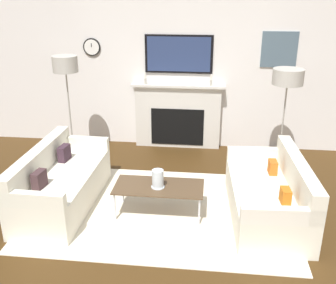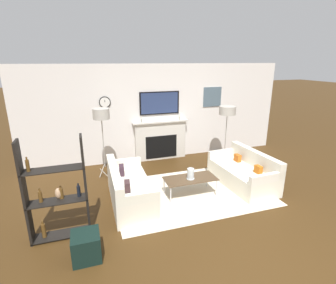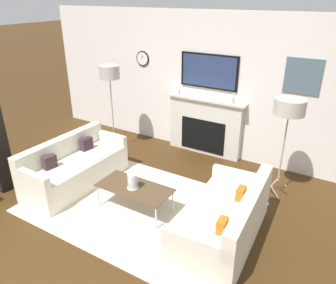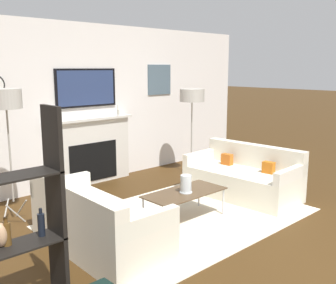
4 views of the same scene
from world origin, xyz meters
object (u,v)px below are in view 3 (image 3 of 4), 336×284
coffee_table (135,189)px  couch_right (225,222)px  floor_lamp_left (109,74)px  floor_lamp_right (290,108)px  couch_left (74,168)px  hurricane_candle (133,182)px

coffee_table → couch_right: bearing=3.3°
floor_lamp_left → couch_right: bearing=-25.3°
coffee_table → floor_lamp_right: (1.70, 1.51, 1.09)m
couch_left → floor_lamp_right: size_ratio=1.13×
hurricane_candle → couch_left: bearing=175.4°
hurricane_candle → floor_lamp_left: floor_lamp_left is taller
couch_right → floor_lamp_right: floor_lamp_right is taller
couch_right → hurricane_candle: 1.40m
couch_left → floor_lamp_right: (3.01, 1.43, 1.17)m
couch_right → floor_lamp_right: size_ratio=1.09×
floor_lamp_left → floor_lamp_right: floor_lamp_left is taller
floor_lamp_right → floor_lamp_left: bearing=180.0°
coffee_table → floor_lamp_left: 2.53m
coffee_table → floor_lamp_right: bearing=41.5°
couch_right → coffee_table: 1.38m
hurricane_candle → floor_lamp_right: (1.71, 1.53, 0.97)m
coffee_table → floor_lamp_left: bearing=137.4°
coffee_table → floor_lamp_left: (-1.64, 1.51, 1.20)m
couch_left → floor_lamp_left: floor_lamp_left is taller
couch_right → coffee_table: (-1.37, -0.08, 0.09)m
couch_left → floor_lamp_right: 3.53m
couch_right → coffee_table: couch_right is taller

